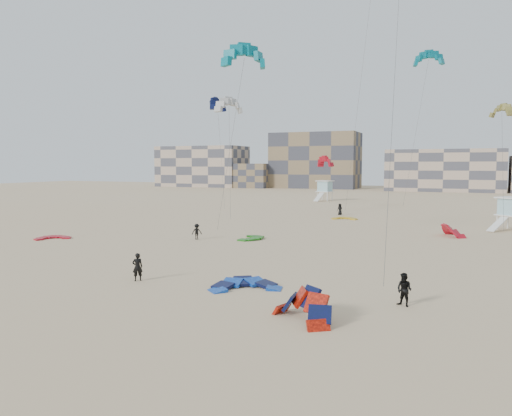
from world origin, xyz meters
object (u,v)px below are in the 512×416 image
at_px(kite_ground_blue, 245,288).
at_px(kitesurfer_main, 137,267).
at_px(kite_ground_orange, 302,321).
at_px(lifeguard_tower_near, 511,214).

xyz_separation_m(kite_ground_blue, kitesurfer_main, (-7.36, -0.86, 0.92)).
xyz_separation_m(kite_ground_orange, lifeguard_tower_near, (12.28, 41.84, 1.92)).
bearing_deg(kitesurfer_main, kite_ground_blue, 142.04).
height_order(kite_ground_blue, lifeguard_tower_near, lifeguard_tower_near).
relative_size(kitesurfer_main, lifeguard_tower_near, 0.32).
bearing_deg(kitesurfer_main, lifeguard_tower_near, -167.75).
xyz_separation_m(kite_ground_blue, lifeguard_tower_near, (17.44, 37.10, 1.92)).
bearing_deg(kite_ground_blue, lifeguard_tower_near, 33.49).
bearing_deg(kitesurfer_main, kite_ground_orange, 118.17).
xyz_separation_m(kitesurfer_main, lifeguard_tower_near, (24.79, 37.96, 0.99)).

